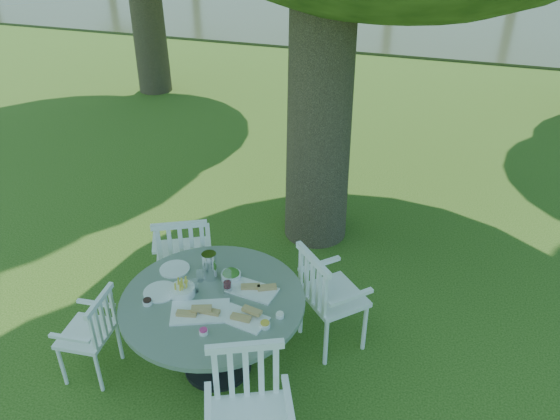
% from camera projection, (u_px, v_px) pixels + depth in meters
% --- Properties ---
extents(ground, '(140.00, 140.00, 0.00)m').
position_uv_depth(ground, '(274.00, 293.00, 5.40)').
color(ground, '#20410D').
rests_on(ground, ground).
extents(table, '(1.43, 1.43, 0.74)m').
position_uv_depth(table, '(214.00, 312.00, 4.28)').
color(table, black).
rests_on(table, ground).
extents(chair_ne, '(0.67, 0.67, 0.97)m').
position_uv_depth(chair_ne, '(324.00, 293.00, 4.52)').
color(chair_ne, white).
rests_on(chair_ne, ground).
extents(chair_nw, '(0.64, 0.62, 0.96)m').
position_uv_depth(chair_nw, '(183.00, 253.00, 5.02)').
color(chair_nw, white).
rests_on(chair_nw, ground).
extents(chair_sw, '(0.42, 0.44, 0.80)m').
position_uv_depth(chair_sw, '(95.00, 330.00, 4.29)').
color(chair_sw, white).
rests_on(chair_sw, ground).
extents(chair_se, '(0.66, 0.64, 1.00)m').
position_uv_depth(chair_se, '(248.00, 404.00, 3.54)').
color(chair_se, white).
rests_on(chair_se, ground).
extents(tableware, '(1.16, 0.77, 0.24)m').
position_uv_depth(tableware, '(208.00, 287.00, 4.26)').
color(tableware, white).
rests_on(tableware, table).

